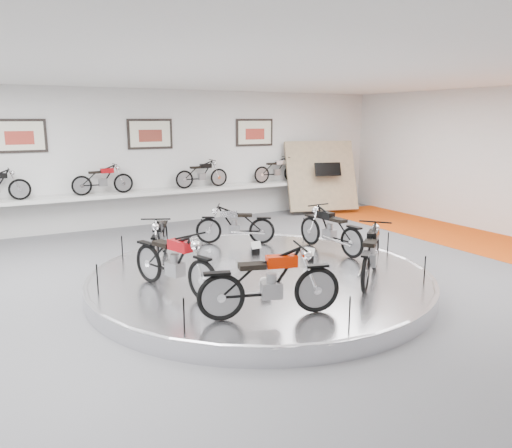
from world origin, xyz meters
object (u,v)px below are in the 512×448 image
bike_c (160,238)px  bike_d (174,261)px  bike_b (235,224)px  bike_f (371,253)px  bike_e (270,282)px  bike_a (330,229)px  display_platform (260,279)px  shelf (155,192)px

bike_c → bike_d: (-0.37, -1.89, 0.04)m
bike_b → bike_f: size_ratio=0.90×
bike_e → bike_f: (2.42, 0.58, -0.03)m
bike_c → bike_d: size_ratio=0.92×
bike_a → display_platform: bearing=100.8°
bike_e → bike_a: bearing=56.2°
display_platform → bike_a: 2.25m
bike_f → bike_d: bearing=119.9°
bike_d → bike_f: bike_d is taller
display_platform → bike_f: bearing=-43.0°
bike_b → bike_a: bearing=163.4°
bike_c → bike_e: bike_e is taller
bike_b → display_platform: bearing=105.5°
shelf → bike_c: bike_c is taller
display_platform → bike_e: 2.28m
shelf → bike_e: bike_e is taller
bike_e → bike_f: 2.49m
bike_a → bike_b: size_ratio=1.09×
bike_c → bike_e: size_ratio=0.92×
bike_a → bike_c: bike_a is taller
bike_b → bike_e: bearing=100.0°
shelf → bike_c: 5.00m
bike_d → bike_e: (0.85, -1.69, 0.00)m
shelf → bike_d: 6.91m
display_platform → bike_c: 2.25m
bike_c → bike_d: bearing=15.1°
display_platform → bike_c: size_ratio=3.87×
shelf → bike_e: 8.42m
bike_b → bike_d: (-2.34, -2.46, 0.07)m
shelf → bike_d: bike_d is taller
bike_a → bike_e: 3.95m
bike_d → bike_c: bearing=150.1°
display_platform → bike_c: (-1.42, 1.62, 0.64)m
bike_a → bike_f: bike_f is taller
bike_a → bike_c: (-3.50, 1.02, -0.01)m
bike_a → bike_d: bearing=97.5°
display_platform → bike_b: bike_b is taller
display_platform → bike_e: size_ratio=3.54×
shelf → bike_b: 4.26m
bike_b → bike_d: bearing=76.1°
bike_c → shelf: bearing=-170.5°
bike_d → bike_e: bike_e is taller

